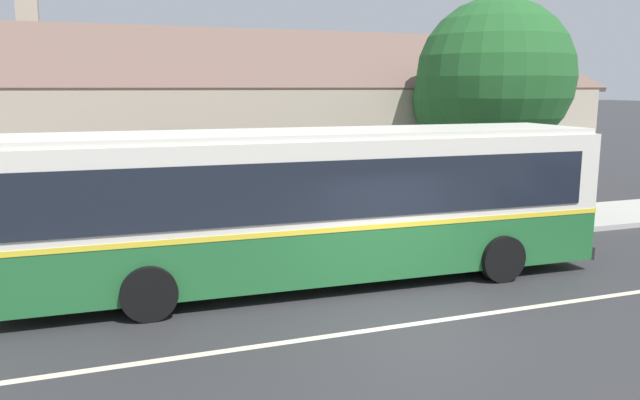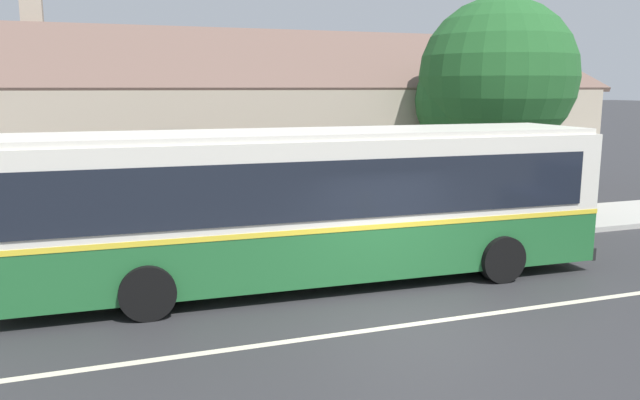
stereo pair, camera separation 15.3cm
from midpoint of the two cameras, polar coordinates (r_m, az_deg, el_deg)
The scene contains 7 objects.
ground_plane at distance 11.22m, azimuth 8.69°, elevation -11.09°, with size 300.00×300.00×0.00m, color #2D2D30.
sidewalk_far at distance 16.47m, azimuth -1.32°, elevation -3.75°, with size 60.00×3.00×0.15m, color #ADAAA3.
lane_divider_stripe at distance 11.22m, azimuth 8.69°, elevation -11.07°, with size 60.00×0.16×0.01m, color beige.
community_building at distance 23.74m, azimuth -8.41°, elevation 5.48°, with size 24.93×10.97×7.23m.
transit_bus at distance 12.94m, azimuth -1.05°, elevation -0.18°, with size 12.49×3.02×3.19m.
bench_down_street at distance 15.28m, azimuth -15.54°, elevation -3.30°, with size 1.86×0.51×0.94m.
street_tree_primary at distance 19.96m, azimuth 14.85°, elevation 10.22°, with size 4.73×4.73×6.74m.
Camera 1 is at (-5.15, -9.12, 4.07)m, focal length 35.00 mm.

